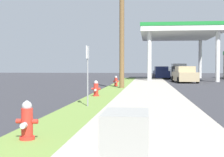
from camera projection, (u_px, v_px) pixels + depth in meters
name	position (u px, v px, depth m)	size (l,w,h in m)	color
fire_hydrant_nearest	(27.00, 123.00, 6.13)	(0.42, 0.37, 0.74)	red
fire_hydrant_second	(96.00, 89.00, 15.30)	(0.42, 0.38, 0.74)	red
fire_hydrant_third	(116.00, 82.00, 23.35)	(0.42, 0.37, 0.74)	red
utility_pole_midground	(122.00, 16.00, 21.17)	(0.78, 1.29, 9.36)	brown
street_sign_post	(88.00, 63.00, 11.31)	(0.05, 0.36, 2.12)	gray
car_tan_by_near_pump	(185.00, 75.00, 31.19)	(2.25, 4.63, 1.57)	tan
car_navy_by_far_pump	(161.00, 73.00, 41.83)	(2.17, 4.60, 1.57)	navy
truck_white_at_forecourt	(178.00, 71.00, 45.56)	(2.30, 5.47, 1.97)	white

